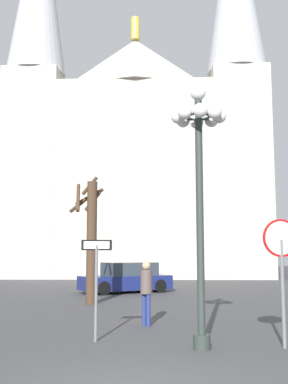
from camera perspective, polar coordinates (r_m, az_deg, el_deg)
cathedral at (r=40.20m, az=-0.80°, el=4.06°), size 20.93×13.68×33.29m
stop_sign at (r=10.51m, az=16.41°, el=-7.51°), size 0.80×0.21×2.70m
one_way_arrow_sign at (r=10.88m, az=-5.83°, el=-10.10°), size 0.70×0.13×2.27m
street_lamp at (r=10.23m, az=6.73°, el=3.49°), size 1.21×1.21×5.66m
bare_tree at (r=18.39m, az=-6.50°, el=-5.32°), size 1.32×1.62×5.00m
parked_car_near_navy at (r=23.47m, az=-2.12°, el=-10.48°), size 4.69×3.72×1.47m
pedestrian_walking at (r=13.03m, az=0.28°, el=-11.44°), size 0.32×0.32×1.74m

